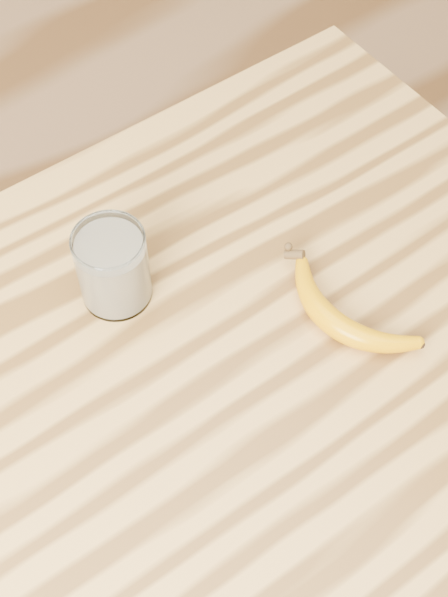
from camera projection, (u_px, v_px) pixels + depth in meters
room at (115, 124)px, 0.57m from camera, size 4.04×4.04×2.70m
table at (165, 455)px, 1.06m from camera, size 1.20×0.80×0.90m
smoothie_glass at (113, 268)px, 0.99m from camera, size 0.09×0.09×0.11m
banana at (335, 325)px, 0.99m from camera, size 0.15×0.28×0.03m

